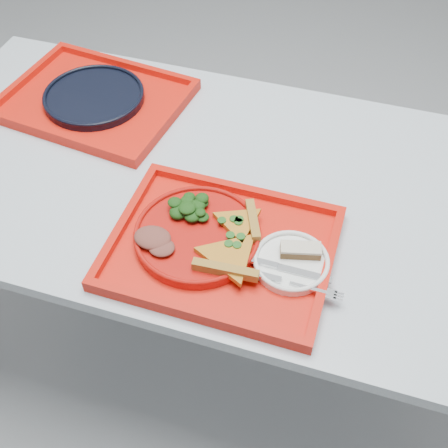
# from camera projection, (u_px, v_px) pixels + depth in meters

# --- Properties ---
(ground) EXTENTS (10.00, 10.00, 0.00)m
(ground) POSITION_uv_depth(u_px,v_px,m) (226.00, 342.00, 1.86)
(ground) COLOR gray
(ground) RESTS_ON ground
(table) EXTENTS (1.60, 0.80, 0.75)m
(table) POSITION_uv_depth(u_px,v_px,m) (226.00, 203.00, 1.35)
(table) COLOR #AFB8C5
(table) RESTS_ON ground
(tray_main) EXTENTS (0.45, 0.35, 0.01)m
(tray_main) POSITION_uv_depth(u_px,v_px,m) (221.00, 250.00, 1.15)
(tray_main) COLOR red
(tray_main) RESTS_ON table
(tray_far) EXTENTS (0.49, 0.40, 0.01)m
(tray_far) POSITION_uv_depth(u_px,v_px,m) (95.00, 102.00, 1.47)
(tray_far) COLOR red
(tray_far) RESTS_ON table
(dinner_plate) EXTENTS (0.26, 0.26, 0.02)m
(dinner_plate) POSITION_uv_depth(u_px,v_px,m) (198.00, 236.00, 1.16)
(dinner_plate) COLOR #AD110B
(dinner_plate) RESTS_ON tray_main
(side_plate) EXTENTS (0.15, 0.15, 0.01)m
(side_plate) POSITION_uv_depth(u_px,v_px,m) (291.00, 263.00, 1.11)
(side_plate) COLOR white
(side_plate) RESTS_ON tray_main
(navy_plate) EXTENTS (0.26, 0.26, 0.02)m
(navy_plate) POSITION_uv_depth(u_px,v_px,m) (94.00, 97.00, 1.46)
(navy_plate) COLOR black
(navy_plate) RESTS_ON tray_far
(pizza_slice_a) EXTENTS (0.14, 0.16, 0.02)m
(pizza_slice_a) POSITION_uv_depth(u_px,v_px,m) (230.00, 255.00, 1.10)
(pizza_slice_a) COLOR gold
(pizza_slice_a) RESTS_ON dinner_plate
(pizza_slice_b) EXTENTS (0.15, 0.14, 0.02)m
(pizza_slice_b) POSITION_uv_depth(u_px,v_px,m) (239.00, 222.00, 1.16)
(pizza_slice_b) COLOR gold
(pizza_slice_b) RESTS_ON dinner_plate
(salad_heap) EXTENTS (0.08, 0.08, 0.04)m
(salad_heap) POSITION_uv_depth(u_px,v_px,m) (189.00, 203.00, 1.18)
(salad_heap) COLOR black
(salad_heap) RESTS_ON dinner_plate
(meat_portion) EXTENTS (0.08, 0.06, 0.02)m
(meat_portion) POSITION_uv_depth(u_px,v_px,m) (153.00, 238.00, 1.13)
(meat_portion) COLOR brown
(meat_portion) RESTS_ON dinner_plate
(dessert_bar) EXTENTS (0.09, 0.05, 0.02)m
(dessert_bar) POSITION_uv_depth(u_px,v_px,m) (301.00, 250.00, 1.11)
(dessert_bar) COLOR #51341B
(dessert_bar) RESTS_ON side_plate
(knife) EXTENTS (0.19, 0.02, 0.01)m
(knife) POSITION_uv_depth(u_px,v_px,m) (285.00, 268.00, 1.09)
(knife) COLOR silver
(knife) RESTS_ON side_plate
(fork) EXTENTS (0.19, 0.02, 0.01)m
(fork) POSITION_uv_depth(u_px,v_px,m) (289.00, 282.00, 1.07)
(fork) COLOR silver
(fork) RESTS_ON side_plate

